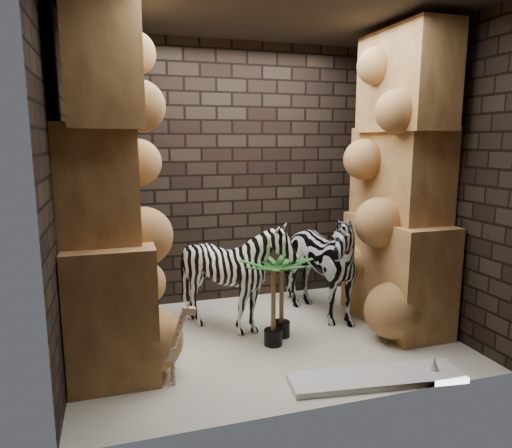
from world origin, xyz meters
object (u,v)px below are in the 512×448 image
object	(u,v)px
zebra_right	(314,255)
palm_back	(273,302)
zebra_left	(236,281)
palm_front	(282,298)
surfboard	(376,377)
giraffe_toy	(161,345)

from	to	relation	value
zebra_right	palm_back	size ratio (longest dim) A/B	1.66
zebra_left	palm_front	xyz separation A→B (m)	(0.39, -0.25, -0.13)
surfboard	palm_back	bearing A→B (deg)	130.62
zebra_left	giraffe_toy	xyz separation A→B (m)	(-0.82, -0.85, -0.19)
zebra_left	surfboard	distance (m)	1.60
palm_back	giraffe_toy	bearing A→B (deg)	-158.03
palm_front	palm_back	distance (m)	0.22
zebra_right	zebra_left	size ratio (longest dim) A/B	1.21
zebra_right	giraffe_toy	xyz separation A→B (m)	(-1.71, -0.97, -0.36)
zebra_left	palm_back	distance (m)	0.50
giraffe_toy	surfboard	xyz separation A→B (m)	(1.64, -0.44, -0.31)
zebra_left	zebra_right	bearing A→B (deg)	5.32
palm_front	palm_back	bearing A→B (deg)	-131.06
palm_back	surfboard	distance (m)	1.11
giraffe_toy	palm_back	xyz separation A→B (m)	(1.07, 0.43, 0.09)
palm_front	surfboard	xyz separation A→B (m)	(0.43, -1.03, -0.37)
palm_front	surfboard	world-z (taller)	palm_front
zebra_right	giraffe_toy	size ratio (longest dim) A/B	2.10
zebra_right	giraffe_toy	bearing A→B (deg)	-166.50
palm_back	surfboard	size ratio (longest dim) A/B	0.59
zebra_right	palm_back	bearing A→B (deg)	-155.90
zebra_left	palm_front	bearing A→B (deg)	-35.77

